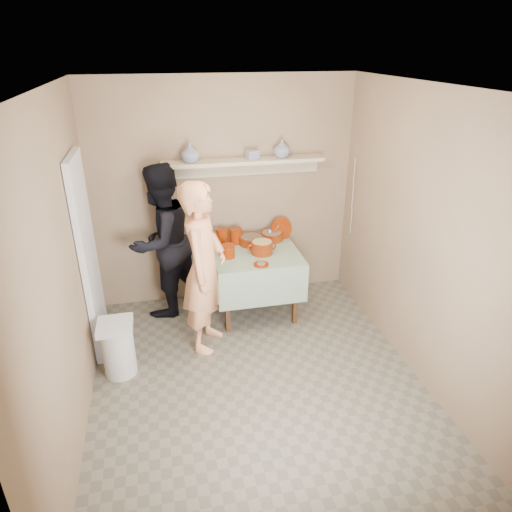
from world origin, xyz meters
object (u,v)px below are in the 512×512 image
object	(u,v)px
cazuela_rice	(262,246)
trash_bin	(118,348)
person_cook	(204,268)
person_helper	(162,242)
serving_table	(255,260)

from	to	relation	value
cazuela_rice	trash_bin	world-z (taller)	cazuela_rice
person_cook	person_helper	distance (m)	0.86
cazuela_rice	person_cook	bearing A→B (deg)	-145.79
cazuela_rice	trash_bin	size ratio (longest dim) A/B	0.59
person_helper	serving_table	xyz separation A→B (m)	(1.01, -0.22, -0.23)
person_helper	trash_bin	bearing A→B (deg)	21.24
serving_table	trash_bin	world-z (taller)	serving_table
person_cook	cazuela_rice	size ratio (longest dim) A/B	5.34
cazuela_rice	serving_table	bearing A→B (deg)	129.24
person_helper	cazuela_rice	world-z (taller)	person_helper
serving_table	cazuela_rice	xyz separation A→B (m)	(0.07, -0.08, 0.20)
person_helper	trash_bin	size ratio (longest dim) A/B	3.13
person_cook	cazuela_rice	world-z (taller)	person_cook
serving_table	person_helper	bearing A→B (deg)	167.64
person_cook	trash_bin	distance (m)	1.10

